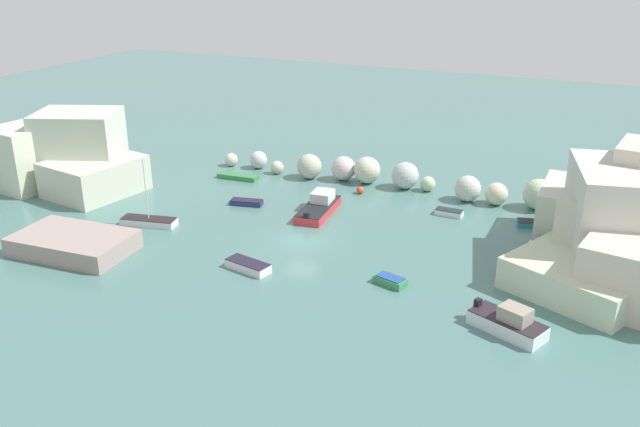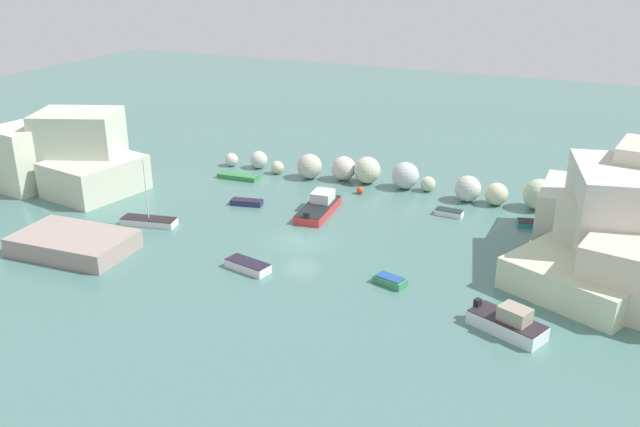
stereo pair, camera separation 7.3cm
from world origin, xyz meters
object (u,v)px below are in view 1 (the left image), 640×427
(moored_boat_5, at_px, (238,177))
(moored_boat_9, at_px, (532,223))
(channel_buoy, at_px, (360,190))
(moored_boat_1, at_px, (319,206))
(moored_boat_3, at_px, (248,266))
(moored_boat_6, at_px, (70,249))
(moored_boat_2, at_px, (390,281))
(moored_boat_8, at_px, (509,323))
(moored_boat_4, at_px, (149,221))
(moored_boat_10, at_px, (247,202))
(moored_boat_0, at_px, (534,260))
(moored_boat_7, at_px, (449,212))
(stone_dock, at_px, (74,243))

(moored_boat_5, height_order, moored_boat_9, moored_boat_5)
(channel_buoy, height_order, moored_boat_1, moored_boat_1)
(moored_boat_3, height_order, moored_boat_6, moored_boat_3)
(moored_boat_2, height_order, moored_boat_6, moored_boat_2)
(moored_boat_6, bearing_deg, moored_boat_8, -110.13)
(moored_boat_8, bearing_deg, moored_boat_5, 170.90)
(moored_boat_4, distance_m, moored_boat_10, 9.03)
(moored_boat_0, xyz_separation_m, moored_boat_4, (-30.59, -4.75, -0.35))
(moored_boat_4, bearing_deg, moored_boat_7, -162.71)
(channel_buoy, bearing_deg, moored_boat_10, -139.58)
(moored_boat_3, distance_m, moored_boat_6, 14.23)
(moored_boat_5, xyz_separation_m, moored_boat_10, (4.49, -6.01, 0.01))
(moored_boat_1, relative_size, moored_boat_8, 1.28)
(moored_boat_10, bearing_deg, moored_boat_7, 4.37)
(moored_boat_6, bearing_deg, channel_buoy, -59.67)
(channel_buoy, bearing_deg, moored_boat_0, -29.44)
(stone_dock, relative_size, channel_buoy, 12.52)
(stone_dock, distance_m, moored_boat_6, 0.57)
(moored_boat_0, height_order, moored_boat_5, moored_boat_0)
(moored_boat_8, bearing_deg, moored_boat_0, 111.67)
(channel_buoy, xyz_separation_m, moored_boat_10, (-8.25, -7.03, -0.11))
(moored_boat_7, distance_m, moored_boat_10, 18.04)
(moored_boat_1, distance_m, moored_boat_9, 18.06)
(moored_boat_10, bearing_deg, moored_boat_2, -40.76)
(stone_dock, relative_size, moored_boat_8, 1.74)
(moored_boat_7, bearing_deg, moored_boat_8, 117.34)
(moored_boat_6, distance_m, moored_boat_8, 32.61)
(moored_boat_2, distance_m, moored_boat_5, 26.25)
(moored_boat_1, distance_m, moored_boat_2, 14.43)
(moored_boat_6, height_order, moored_boat_9, moored_boat_6)
(moored_boat_2, relative_size, moored_boat_3, 0.68)
(moored_boat_3, xyz_separation_m, moored_boat_7, (10.55, 16.47, -0.07))
(moored_boat_6, relative_size, moored_boat_7, 1.66)
(moored_boat_0, relative_size, moored_boat_5, 1.42)
(moored_boat_6, bearing_deg, moored_boat_5, -31.43)
(moored_boat_8, bearing_deg, moored_boat_1, 166.88)
(moored_boat_4, distance_m, moored_boat_9, 32.10)
(channel_buoy, height_order, moored_boat_5, channel_buoy)
(moored_boat_0, bearing_deg, moored_boat_4, -77.87)
(moored_boat_0, bearing_deg, stone_dock, -67.18)
(moored_boat_1, relative_size, moored_boat_6, 1.63)
(moored_boat_5, bearing_deg, moored_boat_10, -56.96)
(moored_boat_2, xyz_separation_m, moored_boat_7, (0.45, 14.34, -0.02))
(moored_boat_6, bearing_deg, stone_dock, -61.37)
(channel_buoy, height_order, moored_boat_9, channel_buoy)
(moored_boat_7, xyz_separation_m, moored_boat_8, (8.09, -17.30, 0.40))
(moored_boat_7, bearing_deg, moored_boat_6, 40.96)
(moored_boat_2, bearing_deg, channel_buoy, 133.56)
(channel_buoy, distance_m, moored_boat_8, 25.78)
(moored_boat_7, bearing_deg, channel_buoy, -9.84)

